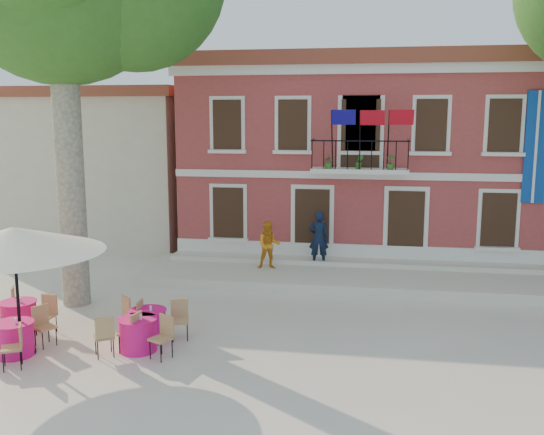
{
  "coord_description": "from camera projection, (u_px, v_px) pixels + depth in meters",
  "views": [
    {
      "loc": [
        2.41,
        -14.77,
        5.31
      ],
      "look_at": [
        -0.61,
        3.5,
        2.19
      ],
      "focal_mm": 40.0,
      "sensor_mm": 36.0,
      "label": 1
    }
  ],
  "objects": [
    {
      "name": "terrace",
      "position": [
        356.0,
        277.0,
        19.57
      ],
      "size": [
        14.0,
        3.4,
        0.3
      ],
      "primitive_type": "cube",
      "color": "silver",
      "rests_on": "ground"
    },
    {
      "name": "cafe_table_1",
      "position": [
        138.0,
        333.0,
        13.78
      ],
      "size": [
        1.87,
        1.67,
        0.95
      ],
      "color": "#F0166D",
      "rests_on": "ground"
    },
    {
      "name": "patio_umbrella",
      "position": [
        14.0,
        240.0,
        13.24
      ],
      "size": [
        3.92,
        3.92,
        2.91
      ],
      "color": "black",
      "rests_on": "ground"
    },
    {
      "name": "ground",
      "position": [
        273.0,
        324.0,
        15.64
      ],
      "size": [
        90.0,
        90.0,
        0.0
      ],
      "primitive_type": "plane",
      "color": "beige",
      "rests_on": "ground"
    },
    {
      "name": "cafe_table_3",
      "position": [
        148.0,
        324.0,
        14.38
      ],
      "size": [
        1.83,
        1.78,
        0.95
      ],
      "color": "#F0166D",
      "rests_on": "ground"
    },
    {
      "name": "cafe_table_2",
      "position": [
        19.0,
        315.0,
        15.02
      ],
      "size": [
        1.68,
        1.87,
        0.95
      ],
      "color": "#F0166D",
      "rests_on": "ground"
    },
    {
      "name": "pedestrian_orange",
      "position": [
        269.0,
        245.0,
        19.99
      ],
      "size": [
        0.87,
        0.74,
        1.58
      ],
      "primitive_type": "imported",
      "rotation": [
        0.0,
        0.0,
        0.21
      ],
      "color": "orange",
      "rests_on": "terrace"
    },
    {
      "name": "main_building",
      "position": [
        362.0,
        154.0,
        24.4
      ],
      "size": [
        13.5,
        9.59,
        7.5
      ],
      "color": "#A5413B",
      "rests_on": "ground"
    },
    {
      "name": "pedestrian_navy",
      "position": [
        319.0,
        238.0,
        20.46
      ],
      "size": [
        0.73,
        0.53,
        1.85
      ],
      "primitive_type": "imported",
      "rotation": [
        0.0,
        0.0,
        3.28
      ],
      "color": "black",
      "rests_on": "terrace"
    },
    {
      "name": "neighbor_west",
      "position": [
        105.0,
        162.0,
        27.33
      ],
      "size": [
        9.4,
        9.4,
        6.4
      ],
      "color": "beige",
      "rests_on": "ground"
    },
    {
      "name": "cafe_table_0",
      "position": [
        14.0,
        337.0,
        13.51
      ],
      "size": [
        1.64,
        1.87,
        0.95
      ],
      "color": "#F0166D",
      "rests_on": "ground"
    }
  ]
}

